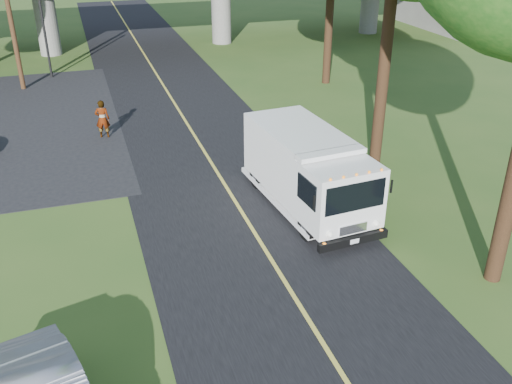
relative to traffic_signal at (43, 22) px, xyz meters
name	(u,v)px	position (x,y,z in m)	size (l,w,h in m)	color
ground	(323,344)	(6.00, -26.00, -3.20)	(120.00, 120.00, 0.00)	#32511D
road	(217,172)	(6.00, -16.00, -3.19)	(7.00, 90.00, 0.02)	black
lane_line	(217,172)	(6.00, -16.00, -3.17)	(0.12, 90.00, 0.01)	gold
traffic_signal	(43,22)	(0.00, 0.00, 0.00)	(0.18, 0.22, 5.20)	black
utility_pole	(8,3)	(-1.50, -2.00, 1.40)	(1.60, 0.26, 9.00)	#472D19
step_van	(307,169)	(8.19, -19.57, -1.79)	(2.81, 6.36, 2.59)	white
pedestrian	(102,119)	(2.20, -10.89, -2.35)	(0.62, 0.40, 1.69)	gray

